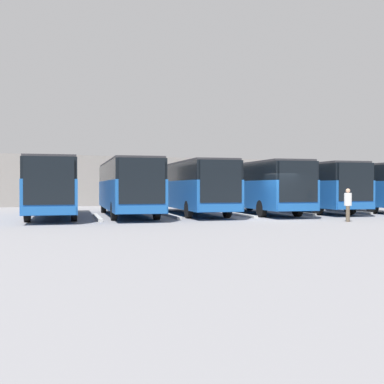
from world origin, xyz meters
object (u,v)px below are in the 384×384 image
object	(u,v)px
bus_0	(354,186)
bus_1	(305,186)
bus_4	(127,186)
bus_2	(255,186)
bus_5	(53,186)
bus_3	(191,186)
pedestrian	(348,204)

from	to	relation	value
bus_0	bus_1	xyz separation A→B (m)	(4.29, -0.04, 0.00)
bus_1	bus_4	distance (m)	12.88
bus_2	bus_5	distance (m)	12.93
bus_1	bus_4	xyz separation A→B (m)	(12.88, -0.09, 0.00)
bus_3	bus_1	bearing A→B (deg)	-174.15
bus_1	bus_2	size ratio (longest dim) A/B	1.00
bus_0	bus_5	size ratio (longest dim) A/B	1.00
bus_0	bus_4	xyz separation A→B (m)	(17.18, -0.13, 0.00)
bus_3	bus_4	bearing A→B (deg)	9.61
bus_0	pedestrian	distance (m)	11.96
bus_0	pedestrian	size ratio (longest dim) A/B	7.56
bus_3	pedestrian	size ratio (longest dim) A/B	7.56
bus_1	bus_4	size ratio (longest dim) A/B	1.00
bus_5	bus_1	bearing A→B (deg)	-174.49
bus_1	bus_2	distance (m)	4.32
bus_2	bus_5	bearing A→B (deg)	2.78
pedestrian	bus_0	bearing A→B (deg)	1.25
bus_1	pedestrian	size ratio (longest dim) A/B	7.56
bus_2	bus_4	xyz separation A→B (m)	(8.59, -0.55, 0.00)
bus_1	bus_5	bearing A→B (deg)	5.51
bus_0	bus_4	bearing A→B (deg)	7.07
bus_0	bus_2	distance (m)	8.60
bus_2	bus_5	world-z (taller)	same
bus_4	pedestrian	size ratio (longest dim) A/B	7.56
bus_0	bus_4	world-z (taller)	same
pedestrian	bus_5	bearing A→B (deg)	98.12
bus_4	bus_5	bearing A→B (deg)	0.74
bus_0	bus_3	distance (m)	12.89
bus_5	bus_2	bearing A→B (deg)	-177.22
bus_1	bus_3	bearing A→B (deg)	5.85
bus_4	bus_1	bearing A→B (deg)	-172.89
bus_0	pedestrian	world-z (taller)	bus_0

